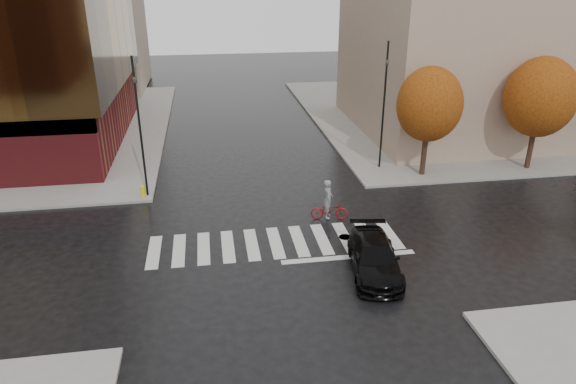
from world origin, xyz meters
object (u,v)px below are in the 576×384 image
Objects in this scene: cyclist at (329,206)px; traffic_light_nw at (139,119)px; fire_hydrant at (143,190)px; traffic_light_ne at (384,97)px; sedan at (374,257)px.

traffic_light_nw is (-9.29, 4.27, 3.76)m from cyclist.
traffic_light_ne is at bearing 9.91° from fire_hydrant.
traffic_light_nw is 3.96m from fire_hydrant.
fire_hydrant is (-9.49, 4.00, -0.19)m from cyclist.
traffic_light_ne reaches higher than sedan.
fire_hydrant is at bearing 11.37° from traffic_light_ne.
cyclist is at bearing -22.86° from fire_hydrant.
fire_hydrant is at bearing -22.32° from traffic_light_nw.
cyclist is at bearing 79.75° from traffic_light_nw.
cyclist reaches higher than sedan.
sedan is at bearing 61.33° from traffic_light_nw.
traffic_light_ne reaches higher than fire_hydrant.
cyclist is at bearing 107.06° from sedan.
traffic_light_nw is at bearing 10.45° from traffic_light_ne.
traffic_light_nw is 10.66× the size of fire_hydrant.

